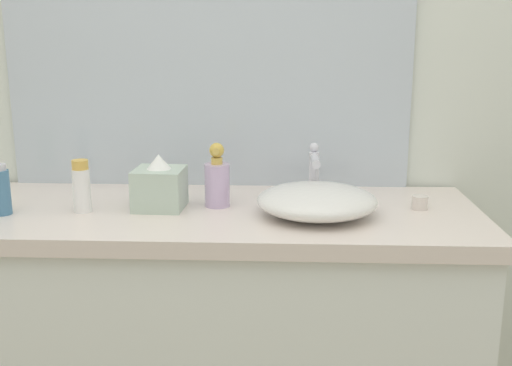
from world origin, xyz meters
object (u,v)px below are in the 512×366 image
(sink_basin, at_px, (317,201))
(soap_dispenser, at_px, (217,181))
(spray_can, at_px, (0,190))
(candle_jar, at_px, (420,203))
(lotion_bottle, at_px, (81,187))
(tissue_box, at_px, (160,186))

(sink_basin, distance_m, soap_dispenser, 0.29)
(sink_basin, relative_size, spray_can, 2.33)
(sink_basin, bearing_deg, spray_can, -178.06)
(soap_dispenser, bearing_deg, candle_jar, -0.79)
(soap_dispenser, bearing_deg, sink_basin, -16.02)
(soap_dispenser, xyz_separation_m, candle_jar, (0.56, -0.01, -0.05))
(lotion_bottle, xyz_separation_m, candle_jar, (0.92, 0.07, -0.05))
(tissue_box, height_order, candle_jar, tissue_box)
(spray_can, xyz_separation_m, candle_jar, (1.13, 0.10, -0.05))
(candle_jar, bearing_deg, soap_dispenser, 179.21)
(spray_can, distance_m, tissue_box, 0.42)
(soap_dispenser, relative_size, candle_jar, 4.08)
(sink_basin, height_order, soap_dispenser, soap_dispenser)
(lotion_bottle, relative_size, spray_can, 1.05)
(soap_dispenser, distance_m, tissue_box, 0.16)
(sink_basin, xyz_separation_m, lotion_bottle, (-0.63, 0.01, 0.03))
(candle_jar, bearing_deg, sink_basin, -166.11)
(candle_jar, bearing_deg, spray_can, -174.97)
(lotion_bottle, bearing_deg, tissue_box, 12.24)
(soap_dispenser, height_order, lotion_bottle, soap_dispenser)
(sink_basin, bearing_deg, candle_jar, 13.89)
(soap_dispenser, bearing_deg, spray_can, -169.32)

